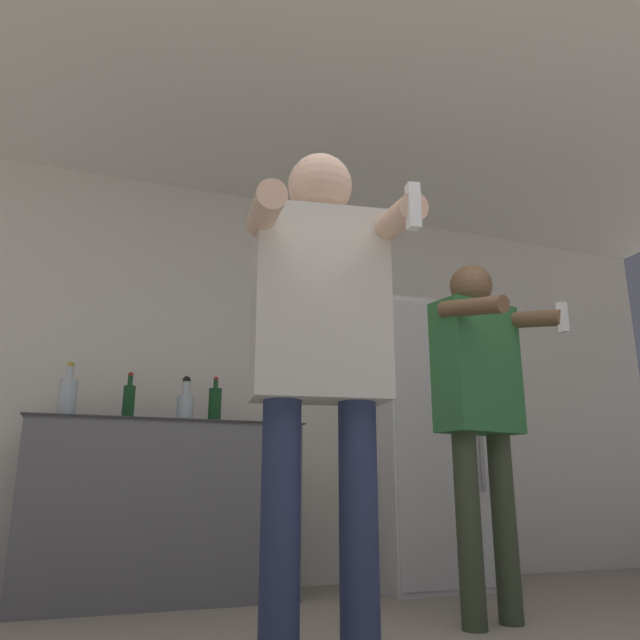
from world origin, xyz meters
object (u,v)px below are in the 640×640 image
(bottle_dark_rum, at_px, (215,405))
(refrigerator, at_px, (421,442))
(bottle_green_wine, at_px, (185,406))
(person_woman_foreground, at_px, (321,341))
(person_man_side, at_px, (480,391))
(bottle_amber_bourbon, at_px, (67,397))
(bottle_tall_gin, at_px, (129,401))

(bottle_dark_rum, bearing_deg, refrigerator, -1.14)
(bottle_green_wine, bearing_deg, person_woman_foreground, -84.81)
(person_woman_foreground, distance_m, person_man_side, 1.25)
(refrigerator, distance_m, bottle_amber_bourbon, 2.15)
(bottle_amber_bourbon, bearing_deg, bottle_tall_gin, 0.00)
(person_woman_foreground, xyz_separation_m, person_man_side, (1.06, 0.66, -0.01))
(refrigerator, distance_m, bottle_green_wine, 1.52)
(bottle_dark_rum, height_order, bottle_amber_bourbon, bottle_amber_bourbon)
(refrigerator, xyz_separation_m, person_man_side, (-0.29, -1.10, 0.16))
(bottle_dark_rum, bearing_deg, person_man_side, -47.02)
(bottle_dark_rum, bearing_deg, person_woman_foreground, -90.26)
(bottle_amber_bourbon, bearing_deg, person_woman_foreground, -66.04)
(bottle_tall_gin, bearing_deg, bottle_dark_rum, 0.00)
(bottle_dark_rum, distance_m, bottle_green_wine, 0.17)
(refrigerator, distance_m, person_man_side, 1.15)
(bottle_amber_bourbon, distance_m, person_man_side, 2.16)
(refrigerator, distance_m, bottle_tall_gin, 1.83)
(person_woman_foreground, bearing_deg, refrigerator, 52.59)
(bottle_green_wine, distance_m, person_woman_foreground, 1.79)
(refrigerator, distance_m, person_woman_foreground, 2.22)
(refrigerator, bearing_deg, person_woman_foreground, -127.41)
(bottle_dark_rum, distance_m, bottle_tall_gin, 0.48)
(refrigerator, xyz_separation_m, bottle_amber_bourbon, (-2.14, 0.03, 0.19))
(person_woman_foreground, relative_size, person_man_side, 1.03)
(bottle_tall_gin, xyz_separation_m, person_woman_foreground, (0.47, -1.78, -0.01))
(bottle_tall_gin, bearing_deg, person_man_side, -36.29)
(person_woman_foreground, bearing_deg, bottle_dark_rum, 89.74)
(bottle_dark_rum, xyz_separation_m, person_man_side, (1.05, -1.12, -0.02))
(bottle_tall_gin, relative_size, person_man_side, 0.16)
(bottle_dark_rum, relative_size, bottle_green_wine, 1.03)
(bottle_green_wine, relative_size, person_woman_foreground, 0.16)
(refrigerator, bearing_deg, person_man_side, -104.77)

